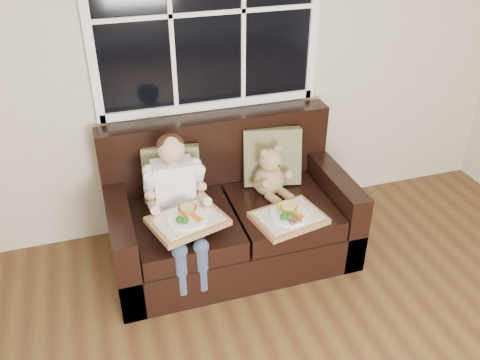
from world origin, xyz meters
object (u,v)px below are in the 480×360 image
object	(u,v)px
loveseat	(229,216)
teddy_bear	(270,175)
tray_right	(288,217)
tray_left	(188,219)
child	(177,194)

from	to	relation	value
loveseat	teddy_bear	size ratio (longest dim) A/B	4.33
loveseat	tray_right	world-z (taller)	loveseat
tray_left	loveseat	bearing A→B (deg)	24.17
child	tray_right	size ratio (longest dim) A/B	1.74
tray_right	tray_left	bearing A→B (deg)	165.10
teddy_bear	tray_left	bearing A→B (deg)	-171.88
child	teddy_bear	world-z (taller)	child
tray_left	tray_right	xyz separation A→B (m)	(0.68, -0.04, -0.09)
child	tray_right	distance (m)	0.76
child	tray_left	world-z (taller)	child
child	teddy_bear	distance (m)	0.70
teddy_bear	child	bearing A→B (deg)	172.61
loveseat	teddy_bear	xyz separation A→B (m)	(0.31, -0.00, 0.30)
tray_left	tray_right	world-z (taller)	tray_left
loveseat	tray_right	xyz separation A→B (m)	(0.31, -0.36, 0.17)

